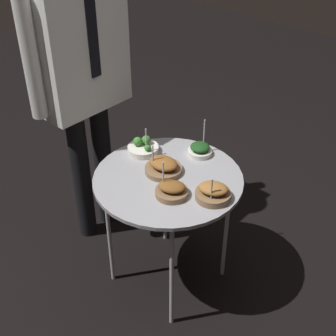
{
  "coord_description": "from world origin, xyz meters",
  "views": [
    {
      "loc": [
        -1.25,
        -1.12,
        1.88
      ],
      "look_at": [
        0.0,
        0.0,
        0.69
      ],
      "focal_mm": 50.0,
      "sensor_mm": 36.0,
      "label": 1
    }
  ],
  "objects_px": {
    "bowl_roast_back_left": "(213,192)",
    "bowl_spinach_front_right": "(200,149)",
    "bowl_broccoli_near_rim": "(143,147)",
    "bowl_roast_front_center": "(163,166)",
    "waiter_figure": "(81,64)",
    "serving_cart": "(168,185)",
    "bowl_roast_far_rim": "(172,190)"
  },
  "relations": [
    {
      "from": "bowl_roast_back_left",
      "to": "bowl_spinach_front_right",
      "type": "relative_size",
      "value": 0.88
    },
    {
      "from": "bowl_broccoli_near_rim",
      "to": "bowl_roast_back_left",
      "type": "bearing_deg",
      "value": -97.44
    },
    {
      "from": "bowl_roast_front_center",
      "to": "bowl_broccoli_near_rim",
      "type": "relative_size",
      "value": 1.13
    },
    {
      "from": "bowl_spinach_front_right",
      "to": "waiter_figure",
      "type": "distance_m",
      "value": 0.7
    },
    {
      "from": "serving_cart",
      "to": "bowl_roast_front_center",
      "type": "relative_size",
      "value": 3.99
    },
    {
      "from": "bowl_roast_back_left",
      "to": "waiter_figure",
      "type": "bearing_deg",
      "value": 89.3
    },
    {
      "from": "bowl_roast_far_rim",
      "to": "bowl_spinach_front_right",
      "type": "xyz_separation_m",
      "value": [
        0.33,
        0.11,
        -0.0
      ]
    },
    {
      "from": "bowl_broccoli_near_rim",
      "to": "waiter_figure",
      "type": "distance_m",
      "value": 0.49
    },
    {
      "from": "bowl_spinach_front_right",
      "to": "bowl_broccoli_near_rim",
      "type": "height_order",
      "value": "bowl_spinach_front_right"
    },
    {
      "from": "bowl_broccoli_near_rim",
      "to": "bowl_spinach_front_right",
      "type": "bearing_deg",
      "value": -52.82
    },
    {
      "from": "serving_cart",
      "to": "bowl_spinach_front_right",
      "type": "distance_m",
      "value": 0.25
    },
    {
      "from": "bowl_roast_far_rim",
      "to": "bowl_roast_front_center",
      "type": "relative_size",
      "value": 0.94
    },
    {
      "from": "bowl_roast_back_left",
      "to": "waiter_figure",
      "type": "relative_size",
      "value": 0.1
    },
    {
      "from": "serving_cart",
      "to": "bowl_roast_back_left",
      "type": "relative_size",
      "value": 4.43
    },
    {
      "from": "bowl_spinach_front_right",
      "to": "bowl_roast_far_rim",
      "type": "bearing_deg",
      "value": -161.77
    },
    {
      "from": "bowl_roast_far_rim",
      "to": "waiter_figure",
      "type": "distance_m",
      "value": 0.76
    },
    {
      "from": "bowl_roast_far_rim",
      "to": "bowl_spinach_front_right",
      "type": "distance_m",
      "value": 0.34
    },
    {
      "from": "bowl_roast_back_left",
      "to": "waiter_figure",
      "type": "height_order",
      "value": "waiter_figure"
    },
    {
      "from": "bowl_roast_far_rim",
      "to": "bowl_broccoli_near_rim",
      "type": "relative_size",
      "value": 1.06
    },
    {
      "from": "waiter_figure",
      "to": "bowl_spinach_front_right",
      "type": "bearing_deg",
      "value": -69.09
    },
    {
      "from": "serving_cart",
      "to": "bowl_broccoli_near_rim",
      "type": "xyz_separation_m",
      "value": [
        0.08,
        0.23,
        0.07
      ]
    },
    {
      "from": "bowl_roast_front_center",
      "to": "bowl_broccoli_near_rim",
      "type": "bearing_deg",
      "value": 72.38
    },
    {
      "from": "bowl_roast_far_rim",
      "to": "waiter_figure",
      "type": "xyz_separation_m",
      "value": [
        0.11,
        0.67,
        0.34
      ]
    },
    {
      "from": "bowl_roast_far_rim",
      "to": "bowl_roast_front_center",
      "type": "height_order",
      "value": "bowl_roast_far_rim"
    },
    {
      "from": "waiter_figure",
      "to": "bowl_roast_far_rim",
      "type": "bearing_deg",
      "value": -99.31
    },
    {
      "from": "bowl_roast_far_rim",
      "to": "waiter_figure",
      "type": "bearing_deg",
      "value": 80.69
    },
    {
      "from": "bowl_roast_front_center",
      "to": "bowl_roast_back_left",
      "type": "relative_size",
      "value": 1.11
    },
    {
      "from": "serving_cart",
      "to": "bowl_roast_far_rim",
      "type": "xyz_separation_m",
      "value": [
        -0.09,
        -0.1,
        0.07
      ]
    },
    {
      "from": "bowl_broccoli_near_rim",
      "to": "waiter_figure",
      "type": "xyz_separation_m",
      "value": [
        -0.05,
        0.35,
        0.35
      ]
    },
    {
      "from": "bowl_spinach_front_right",
      "to": "waiter_figure",
      "type": "xyz_separation_m",
      "value": [
        -0.22,
        0.56,
        0.34
      ]
    },
    {
      "from": "serving_cart",
      "to": "bowl_broccoli_near_rim",
      "type": "height_order",
      "value": "bowl_broccoli_near_rim"
    },
    {
      "from": "bowl_roast_front_center",
      "to": "bowl_roast_back_left",
      "type": "bearing_deg",
      "value": -90.5
    }
  ]
}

